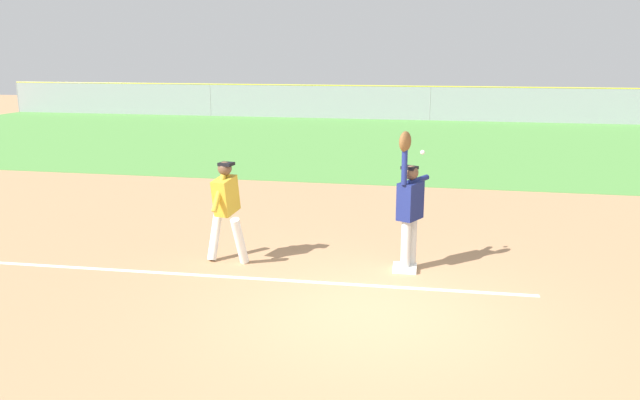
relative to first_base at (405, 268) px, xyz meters
name	(u,v)px	position (x,y,z in m)	size (l,w,h in m)	color
ground_plane	(373,311)	(-0.30, -1.76, -0.04)	(76.35, 76.35, 0.00)	tan
outfield_grass	(423,143)	(-0.30, 14.89, -0.04)	(47.59, 16.69, 0.01)	#549342
chalk_foul_line	(151,272)	(-4.00, -0.90, -0.04)	(12.00, 0.10, 0.01)	white
first_base	(405,268)	(0.00, 0.00, 0.00)	(0.38, 0.38, 0.08)	white
fielder	(410,203)	(0.04, 0.03, 1.08)	(0.49, 0.85, 2.28)	silver
runner	(226,205)	(-2.95, -0.18, 0.96)	(0.75, 0.84, 1.72)	white
baseball	(423,152)	(0.21, 0.28, 1.86)	(0.07, 0.07, 0.07)	white
outfield_fence	(430,103)	(-0.30, 23.24, 0.84)	(47.67, 0.08, 1.76)	#93999E
parked_car_black	(253,99)	(-10.87, 26.81, 0.63)	(4.41, 2.13, 1.25)	black
parked_car_silver	(352,102)	(-4.76, 26.00, 0.63)	(4.56, 2.43, 1.25)	#B7B7BC
parked_car_green	(462,103)	(1.37, 26.37, 0.63)	(4.57, 2.47, 1.25)	#1E6B33
parked_car_blue	(576,105)	(7.34, 26.35, 0.63)	(4.57, 2.47, 1.25)	#23389E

